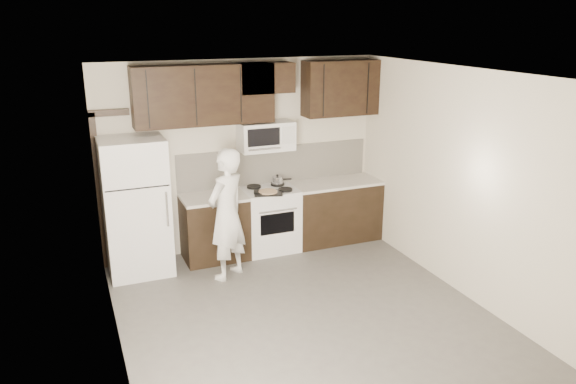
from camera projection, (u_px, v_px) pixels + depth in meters
floor at (305, 315)px, 6.36m from camera, size 4.50×4.50×0.00m
back_wall at (242, 156)px, 7.95m from camera, size 4.00×0.00×4.00m
ceiling at (307, 73)px, 5.56m from camera, size 4.50×4.50×0.00m
counter_run at (289, 217)px, 8.16m from camera, size 2.95×0.64×0.91m
stove at (270, 219)px, 8.05m from camera, size 0.76×0.66×0.94m
backsplash at (275, 164)px, 8.17m from camera, size 2.90×0.02×0.54m
upper_cabinets at (259, 91)px, 7.59m from camera, size 3.48×0.35×0.78m
microwave at (266, 136)px, 7.80m from camera, size 0.76×0.42×0.40m
refrigerator at (136, 207)px, 7.21m from camera, size 0.80×0.76×1.80m
door_trim at (101, 178)px, 7.26m from camera, size 0.50×0.08×2.12m
saucepan at (278, 181)px, 8.10m from camera, size 0.28×0.17×0.16m
baking_tray at (268, 193)px, 7.72m from camera, size 0.45×0.38×0.02m
pizza at (268, 192)px, 7.71m from camera, size 0.32×0.32×0.02m
person at (227, 214)px, 7.08m from camera, size 0.74×0.70×1.71m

